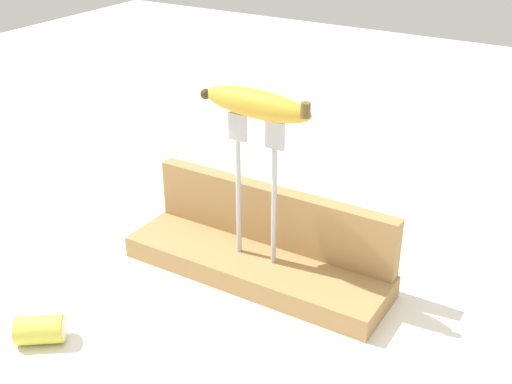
{
  "coord_description": "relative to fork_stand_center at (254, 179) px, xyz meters",
  "views": [
    {
      "loc": [
        0.39,
        -0.65,
        0.52
      ],
      "look_at": [
        0.0,
        0.0,
        0.13
      ],
      "focal_mm": 45.57,
      "sensor_mm": 36.0,
      "label": 1
    }
  ],
  "objects": [
    {
      "name": "ground_plane",
      "position": [
        -0.0,
        0.0,
        -0.15
      ],
      "size": [
        3.0,
        3.0,
        0.0
      ],
      "primitive_type": "plane",
      "color": "white"
    },
    {
      "name": "fork_stand_center",
      "position": [
        0.0,
        0.0,
        0.0
      ],
      "size": [
        0.08,
        0.01,
        0.2
      ],
      "color": "#B2B2B7",
      "rests_on": "wooden_board"
    },
    {
      "name": "banana_chunk_near",
      "position": [
        -0.15,
        -0.25,
        -0.14
      ],
      "size": [
        0.07,
        0.06,
        0.03
      ],
      "color": "#DBD147",
      "rests_on": "ground"
    },
    {
      "name": "board_backstop",
      "position": [
        -0.0,
        0.05,
        -0.08
      ],
      "size": [
        0.37,
        0.02,
        0.09
      ],
      "primitive_type": "cube",
      "color": "#A87F4C",
      "rests_on": "wooden_board"
    },
    {
      "name": "banana_raised_center",
      "position": [
        -0.0,
        0.0,
        0.1
      ],
      "size": [
        0.16,
        0.05,
        0.04
      ],
      "color": "gold",
      "rests_on": "fork_stand_center"
    },
    {
      "name": "wooden_board",
      "position": [
        -0.0,
        0.0,
        -0.14
      ],
      "size": [
        0.38,
        0.11,
        0.03
      ],
      "primitive_type": "cube",
      "color": "#A87F4C",
      "rests_on": "ground"
    }
  ]
}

